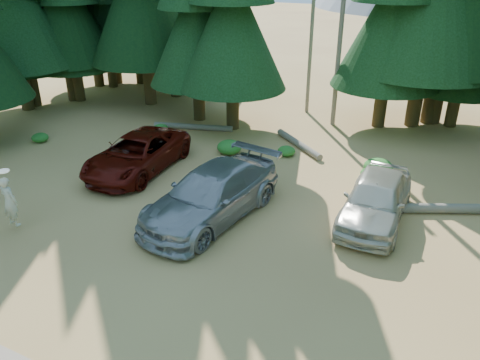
% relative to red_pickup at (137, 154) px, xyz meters
% --- Properties ---
extents(ground, '(160.00, 160.00, 0.00)m').
position_rel_red_pickup_xyz_m(ground, '(5.05, -4.88, -0.78)').
color(ground, '#AF814A').
rests_on(ground, ground).
extents(forest_belt_north, '(36.00, 7.00, 22.00)m').
position_rel_red_pickup_xyz_m(forest_belt_north, '(5.05, 10.12, -0.78)').
color(forest_belt_north, black).
rests_on(forest_belt_north, ground).
extents(snag_front, '(0.24, 0.24, 12.00)m').
position_rel_red_pickup_xyz_m(snag_front, '(5.85, 9.62, 5.22)').
color(snag_front, slate).
rests_on(snag_front, ground).
extents(snag_back, '(0.20, 0.20, 10.00)m').
position_rel_red_pickup_xyz_m(snag_back, '(3.85, 11.12, 4.22)').
color(snag_back, slate).
rests_on(snag_back, ground).
extents(red_pickup, '(2.96, 5.76, 1.56)m').
position_rel_red_pickup_xyz_m(red_pickup, '(0.00, 0.00, 0.00)').
color(red_pickup, '#540D07').
rests_on(red_pickup, ground).
extents(silver_minivan_center, '(3.39, 6.43, 1.78)m').
position_rel_red_pickup_xyz_m(silver_minivan_center, '(4.79, -2.06, 0.11)').
color(silver_minivan_center, '#9EA0A6').
rests_on(silver_minivan_center, ground).
extents(silver_minivan_right, '(2.04, 4.99, 1.69)m').
position_rel_red_pickup_xyz_m(silver_minivan_right, '(10.00, 0.21, 0.07)').
color(silver_minivan_right, beige).
rests_on(silver_minivan_right, ground).
extents(frisbee_player, '(0.65, 0.44, 1.99)m').
position_rel_red_pickup_xyz_m(frisbee_player, '(-0.81, -5.74, 0.30)').
color(frisbee_player, silver).
rests_on(frisbee_player, ground).
extents(log_left, '(4.17, 1.49, 0.30)m').
position_rel_red_pickup_xyz_m(log_left, '(-0.60, 5.52, -0.63)').
color(log_left, slate).
rests_on(log_left, ground).
extents(log_mid, '(3.08, 2.64, 0.31)m').
position_rel_red_pickup_xyz_m(log_mid, '(5.30, 5.62, -0.62)').
color(log_mid, slate).
rests_on(log_mid, ground).
extents(log_right, '(5.27, 2.69, 0.36)m').
position_rel_red_pickup_xyz_m(log_right, '(13.31, 2.36, -0.60)').
color(log_right, slate).
rests_on(log_right, ground).
extents(shrub_far_left, '(1.19, 1.19, 0.65)m').
position_rel_red_pickup_xyz_m(shrub_far_left, '(-0.94, 2.99, -0.45)').
color(shrub_far_left, '#226D20').
rests_on(shrub_far_left, ground).
extents(shrub_left, '(0.79, 0.79, 0.43)m').
position_rel_red_pickup_xyz_m(shrub_left, '(-1.88, 4.40, -0.56)').
color(shrub_left, '#226D20').
rests_on(shrub_left, ground).
extents(shrub_center_left, '(1.14, 1.14, 0.63)m').
position_rel_red_pickup_xyz_m(shrub_center_left, '(2.65, 3.43, -0.46)').
color(shrub_center_left, '#226D20').
rests_on(shrub_center_left, ground).
extents(shrub_center_right, '(0.82, 0.82, 0.45)m').
position_rel_red_pickup_xyz_m(shrub_center_right, '(5.15, 4.35, -0.55)').
color(shrub_center_right, '#226D20').
rests_on(shrub_center_right, ground).
extents(shrub_right, '(0.94, 0.94, 0.52)m').
position_rel_red_pickup_xyz_m(shrub_right, '(9.25, 3.46, -0.52)').
color(shrub_right, '#226D20').
rests_on(shrub_right, ground).
extents(shrub_far_right, '(1.22, 1.22, 0.67)m').
position_rel_red_pickup_xyz_m(shrub_far_right, '(9.37, 4.14, -0.44)').
color(shrub_far_right, '#226D20').
rests_on(shrub_far_right, ground).
extents(shrub_edge_west, '(0.81, 0.81, 0.45)m').
position_rel_red_pickup_xyz_m(shrub_edge_west, '(-6.49, 0.62, -0.55)').
color(shrub_edge_west, '#226D20').
rests_on(shrub_edge_west, ground).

